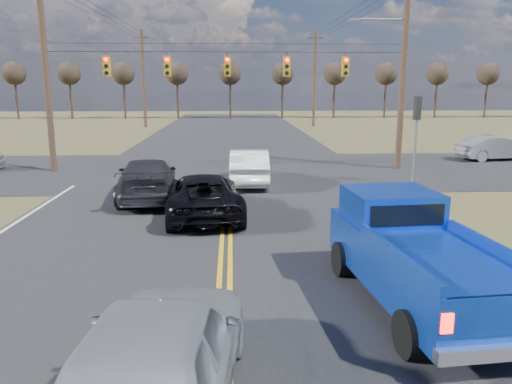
{
  "coord_description": "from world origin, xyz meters",
  "views": [
    {
      "loc": [
        0.2,
        -7.88,
        4.36
      ],
      "look_at": [
        0.84,
        5.45,
        1.5
      ],
      "focal_mm": 35.0,
      "sensor_mm": 36.0,
      "label": 1
    }
  ],
  "objects_px": {
    "silver_suv": "(157,361)",
    "dgrey_car_queue": "(147,179)",
    "white_car_queue": "(249,167)",
    "cross_car_east_near": "(495,148)",
    "black_suv": "(203,195)",
    "pickup_truck": "(414,255)"
  },
  "relations": [
    {
      "from": "silver_suv",
      "to": "dgrey_car_queue",
      "type": "xyz_separation_m",
      "value": [
        -2.31,
        13.32,
        -0.09
      ]
    },
    {
      "from": "white_car_queue",
      "to": "cross_car_east_near",
      "type": "xyz_separation_m",
      "value": [
        14.81,
        6.58,
        -0.05
      ]
    },
    {
      "from": "silver_suv",
      "to": "dgrey_car_queue",
      "type": "relative_size",
      "value": 0.95
    },
    {
      "from": "white_car_queue",
      "to": "cross_car_east_near",
      "type": "relative_size",
      "value": 1.07
    },
    {
      "from": "white_car_queue",
      "to": "silver_suv",
      "type": "bearing_deg",
      "value": 85.01
    },
    {
      "from": "silver_suv",
      "to": "white_car_queue",
      "type": "bearing_deg",
      "value": -91.48
    },
    {
      "from": "dgrey_car_queue",
      "to": "white_car_queue",
      "type": "bearing_deg",
      "value": -151.2
    },
    {
      "from": "silver_suv",
      "to": "cross_car_east_near",
      "type": "xyz_separation_m",
      "value": [
        16.56,
        22.84,
        -0.15
      ]
    },
    {
      "from": "silver_suv",
      "to": "black_suv",
      "type": "bearing_deg",
      "value": -85.33
    },
    {
      "from": "black_suv",
      "to": "silver_suv",
      "type": "bearing_deg",
      "value": 84.21
    },
    {
      "from": "black_suv",
      "to": "pickup_truck",
      "type": "bearing_deg",
      "value": 117.27
    },
    {
      "from": "silver_suv",
      "to": "dgrey_car_queue",
      "type": "bearing_deg",
      "value": -75.5
    },
    {
      "from": "dgrey_car_queue",
      "to": "cross_car_east_near",
      "type": "bearing_deg",
      "value": -160.36
    },
    {
      "from": "white_car_queue",
      "to": "cross_car_east_near",
      "type": "height_order",
      "value": "white_car_queue"
    },
    {
      "from": "pickup_truck",
      "to": "dgrey_car_queue",
      "type": "bearing_deg",
      "value": 120.13
    },
    {
      "from": "pickup_truck",
      "to": "white_car_queue",
      "type": "height_order",
      "value": "pickup_truck"
    },
    {
      "from": "white_car_queue",
      "to": "dgrey_car_queue",
      "type": "bearing_deg",
      "value": 37.09
    },
    {
      "from": "silver_suv",
      "to": "white_car_queue",
      "type": "height_order",
      "value": "silver_suv"
    },
    {
      "from": "pickup_truck",
      "to": "black_suv",
      "type": "height_order",
      "value": "pickup_truck"
    },
    {
      "from": "black_suv",
      "to": "dgrey_car_queue",
      "type": "bearing_deg",
      "value": -55.31
    },
    {
      "from": "pickup_truck",
      "to": "cross_car_east_near",
      "type": "bearing_deg",
      "value": 53.24
    },
    {
      "from": "pickup_truck",
      "to": "silver_suv",
      "type": "xyz_separation_m",
      "value": [
        -4.64,
        -3.49,
        -0.13
      ]
    }
  ]
}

